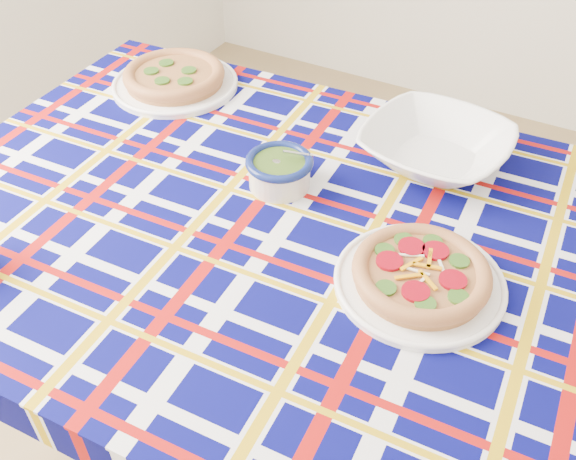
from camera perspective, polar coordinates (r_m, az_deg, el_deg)
The scene contains 6 objects.
dining_table at distance 1.29m, azimuth 3.01°, elevation -3.31°, with size 1.75×1.14×0.80m.
tablecloth at distance 1.27m, azimuth 3.05°, elevation -2.48°, with size 1.73×1.09×0.11m, color #04054C, non-canonical shape.
main_focaccia_plate at distance 1.14m, azimuth 11.75°, elevation -3.79°, with size 0.31×0.31×0.06m, color #9D6538, non-canonical shape.
pesto_bowl at distance 1.33m, azimuth -0.77°, elevation 5.45°, with size 0.14×0.14×0.08m, color #253E11, non-canonical shape.
serving_bowl at distance 1.44m, azimuth 13.00°, elevation 7.22°, with size 0.31×0.31×0.08m, color white.
second_focaccia_plate at distance 1.72m, azimuth -10.08°, elevation 13.31°, with size 0.33×0.33×0.06m, color #9D6538, non-canonical shape.
Camera 1 is at (-0.00, -0.87, 1.63)m, focal length 40.00 mm.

